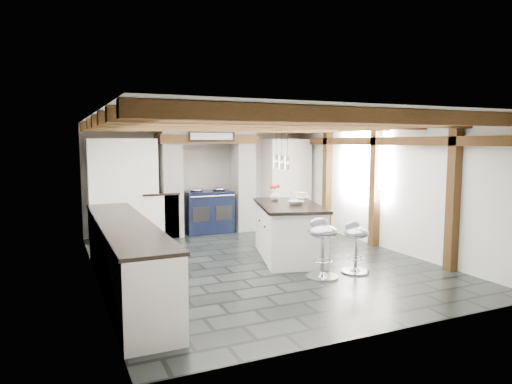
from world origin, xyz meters
name	(u,v)px	position (x,y,z in m)	size (l,w,h in m)	color
ground	(261,262)	(0.00, 0.00, 0.00)	(6.00, 6.00, 0.00)	black
room_shell	(198,190)	(-0.61, 1.42, 1.07)	(6.00, 6.03, 6.00)	silver
range_cooker	(208,211)	(0.00, 2.68, 0.47)	(1.00, 0.63, 0.99)	black
kitchen_island	(289,230)	(0.57, 0.10, 0.47)	(1.45, 2.04, 1.22)	white
bar_stool_near	(356,241)	(1.04, -1.09, 0.48)	(0.41, 0.41, 0.77)	silver
bar_stool_far	(322,241)	(0.45, -1.12, 0.54)	(0.46, 0.46, 0.86)	silver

